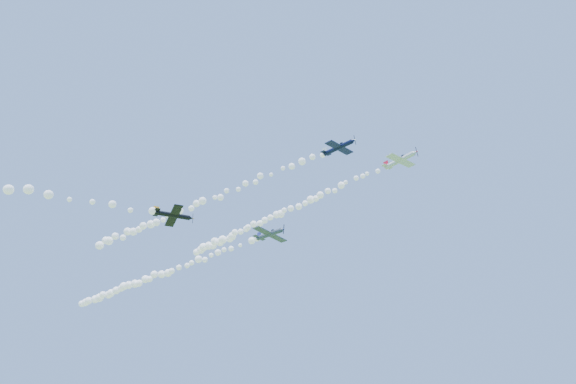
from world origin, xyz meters
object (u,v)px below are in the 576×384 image
Objects in this scene: plane_navy at (339,147)px; plane_grey at (270,234)px; plane_black at (174,215)px; plane_white at (401,160)px.

plane_navy is 27.02m from plane_grey.
plane_grey is 31.26m from plane_black.
plane_white is at bearing 74.63° from plane_navy.
plane_grey is at bearing 39.33° from plane_black.
plane_white is 0.94× the size of plane_grey.
plane_black is (-22.43, -33.35, -17.06)m from plane_white.
plane_white reaches higher than plane_black.
plane_navy is at bearing -97.90° from plane_white.
plane_white is 30.05m from plane_grey.
plane_grey is 1.38× the size of plane_black.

